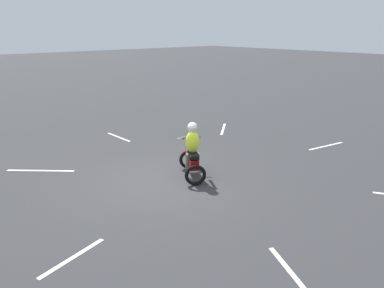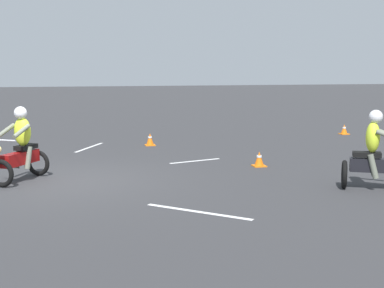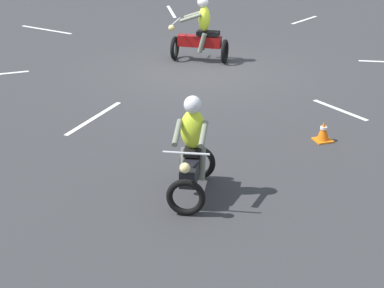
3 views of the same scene
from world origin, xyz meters
name	(u,v)px [view 1 (image 1 of 3)]	position (x,y,z in m)	size (l,w,h in m)	color
ground_plane	(161,182)	(0.00, 0.00, 0.00)	(120.00, 120.00, 0.00)	#333335
motorcycle_rider_foreground	(192,153)	(-0.29, -0.93, 0.73)	(1.50, 1.26, 1.66)	black
lane_stripe_e	(119,137)	(4.78, -1.45, 0.00)	(0.10, 1.62, 0.01)	silver
lane_stripe_ne	(40,171)	(3.13, 2.25, 0.00)	(0.10, 2.08, 0.01)	silver
lane_stripe_n	(73,257)	(-1.85, 3.43, 0.00)	(0.10, 1.53, 0.01)	silver
lane_stripe_nw	(297,280)	(-5.03, 0.78, 0.00)	(0.10, 2.04, 0.01)	silver
lane_stripe_s	(326,146)	(-1.29, -6.64, 0.00)	(0.10, 1.78, 0.01)	silver
lane_stripe_se	(223,129)	(2.93, -5.51, 0.00)	(0.10, 1.89, 0.01)	silver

